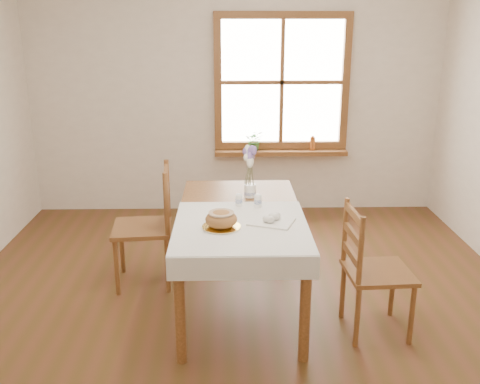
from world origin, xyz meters
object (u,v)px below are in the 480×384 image
(dining_table, at_px, (240,222))
(chair_right, at_px, (379,270))
(chair_left, at_px, (142,226))
(flower_vase, at_px, (250,192))
(bread_plate, at_px, (221,227))

(dining_table, relative_size, chair_right, 1.73)
(chair_left, relative_size, flower_vase, 9.88)
(chair_left, height_order, bread_plate, chair_left)
(chair_left, height_order, chair_right, chair_left)
(chair_right, relative_size, bread_plate, 3.69)
(dining_table, xyz_separation_m, chair_left, (-0.79, 0.37, -0.17))
(bread_plate, bearing_deg, chair_right, -2.69)
(bread_plate, bearing_deg, chair_left, 132.17)
(chair_left, distance_m, chair_right, 1.89)
(dining_table, height_order, bread_plate, bread_plate)
(dining_table, distance_m, bread_plate, 0.39)
(dining_table, xyz_separation_m, bread_plate, (-0.13, -0.35, 0.10))
(dining_table, relative_size, flower_vase, 15.90)
(bread_plate, bearing_deg, flower_vase, 71.97)
(chair_left, xyz_separation_m, chair_right, (1.72, -0.77, -0.04))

